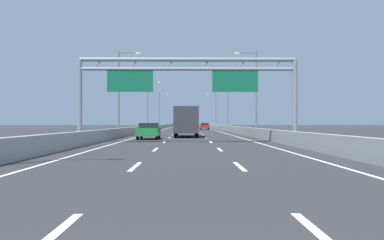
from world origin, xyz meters
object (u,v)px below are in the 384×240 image
at_px(sign_gantry, 186,78).
at_px(black_car, 188,127).
at_px(silver_car, 186,126).
at_px(yellow_car, 188,125).
at_px(streetlamp_right_far, 226,102).
at_px(orange_car, 176,125).
at_px(streetlamp_right_distant, 215,108).
at_px(green_car, 149,131).
at_px(streetlamp_left_far, 149,102).
at_px(red_car, 205,126).
at_px(streetlamp_left_mid, 121,88).
at_px(streetlamp_left_distant, 160,108).
at_px(streetlamp_right_mid, 254,88).
at_px(box_truck, 186,121).

height_order(sign_gantry, black_car, sign_gantry).
bearing_deg(silver_car, yellow_car, 89.47).
bearing_deg(streetlamp_right_far, orange_car, 101.64).
bearing_deg(silver_car, streetlamp_right_distant, 75.20).
height_order(streetlamp_right_far, green_car, streetlamp_right_far).
bearing_deg(streetlamp_left_far, black_car, -60.48).
xyz_separation_m(red_car, yellow_car, (-3.64, 18.49, 0.01)).
bearing_deg(sign_gantry, black_car, 89.87).
relative_size(streetlamp_right_distant, green_car, 2.30).
bearing_deg(streetlamp_left_mid, green_car, -65.53).
xyz_separation_m(streetlamp_left_distant, green_car, (3.93, -76.15, -4.64)).
xyz_separation_m(streetlamp_right_mid, box_truck, (-7.61, -2.50, -3.69)).
xyz_separation_m(orange_car, box_truck, (3.45, -89.98, 0.99)).
distance_m(red_car, green_car, 51.41).
bearing_deg(green_car, red_car, 82.01).
height_order(sign_gantry, streetlamp_left_mid, streetlamp_left_mid).
height_order(streetlamp_left_mid, green_car, streetlamp_left_mid).
xyz_separation_m(streetlamp_left_distant, box_truck, (7.32, -70.02, -3.69)).
bearing_deg(streetlamp_left_mid, streetlamp_right_far, 66.14).
distance_m(streetlamp_right_distant, green_car, 77.08).
relative_size(red_car, yellow_car, 0.94).
height_order(streetlamp_left_far, orange_car, streetlamp_left_far).
xyz_separation_m(streetlamp_right_far, red_car, (-3.85, 8.52, -4.66)).
relative_size(streetlamp_right_mid, orange_car, 2.23).
xyz_separation_m(streetlamp_left_far, black_car, (7.46, -13.18, -4.64)).
height_order(streetlamp_left_mid, streetlamp_left_distant, same).
relative_size(streetlamp_left_distant, green_car, 2.30).
bearing_deg(orange_car, green_car, -89.96).
height_order(streetlamp_right_far, box_truck, streetlamp_right_far).
height_order(sign_gantry, streetlamp_right_far, streetlamp_right_far).
height_order(sign_gantry, yellow_car, sign_gantry).
bearing_deg(streetlamp_right_mid, streetlamp_left_far, 113.86).
distance_m(sign_gantry, red_car, 58.18).
bearing_deg(streetlamp_right_distant, box_truck, -96.20).
distance_m(streetlamp_left_far, streetlamp_right_distant, 36.91).
bearing_deg(streetlamp_left_mid, box_truck, -18.87).
distance_m(orange_car, green_car, 96.11).
bearing_deg(streetlamp_right_far, red_car, 114.32).
height_order(streetlamp_right_far, black_car, streetlamp_right_far).
bearing_deg(streetlamp_right_mid, sign_gantry, -115.78).
xyz_separation_m(streetlamp_right_mid, green_car, (-11.00, -8.63, -4.64)).
distance_m(streetlamp_right_mid, streetlamp_right_far, 33.76).
relative_size(red_car, green_car, 1.06).
distance_m(streetlamp_right_mid, streetlamp_left_far, 36.91).
xyz_separation_m(red_car, silver_car, (-3.85, -3.91, 0.03)).
distance_m(sign_gantry, streetlamp_right_mid, 17.37).
bearing_deg(streetlamp_left_mid, streetlamp_right_distant, 77.53).
relative_size(streetlamp_left_distant, red_car, 2.16).
bearing_deg(silver_car, black_car, -89.24).
distance_m(streetlamp_left_mid, black_car, 22.38).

